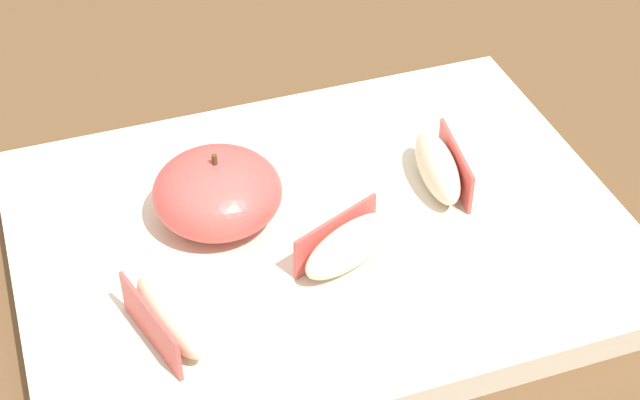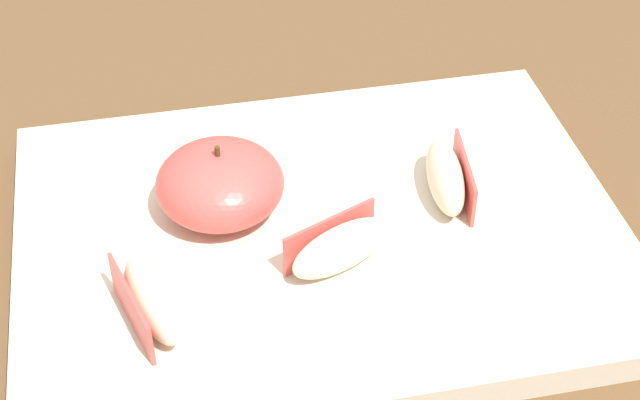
% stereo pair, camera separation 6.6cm
% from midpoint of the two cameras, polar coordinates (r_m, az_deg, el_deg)
% --- Properties ---
extents(dining_table, '(1.26, 0.95, 0.74)m').
position_cam_midpoint_polar(dining_table, '(0.74, -2.81, -9.05)').
color(dining_table, brown).
rests_on(dining_table, ground_plane).
extents(cutting_board, '(0.40, 0.30, 0.02)m').
position_cam_midpoint_polar(cutting_board, '(0.68, 2.78, -2.09)').
color(cutting_board, beige).
rests_on(cutting_board, dining_table).
extents(apple_half_skin_up, '(0.09, 0.09, 0.05)m').
position_cam_midpoint_polar(apple_half_skin_up, '(0.66, -2.93, 0.83)').
color(apple_half_skin_up, '#D14C47').
rests_on(apple_half_skin_up, cutting_board).
extents(apple_wedge_right, '(0.03, 0.08, 0.03)m').
position_cam_midpoint_polar(apple_wedge_right, '(0.69, 9.97, 1.18)').
color(apple_wedge_right, beige).
rests_on(apple_wedge_right, cutting_board).
extents(apple_wedge_front, '(0.08, 0.05, 0.03)m').
position_cam_midpoint_polar(apple_wedge_front, '(0.63, 4.16, -2.83)').
color(apple_wedge_front, beige).
rests_on(apple_wedge_front, cutting_board).
extents(apple_wedge_back, '(0.04, 0.08, 0.03)m').
position_cam_midpoint_polar(apple_wedge_back, '(0.60, -6.57, -5.89)').
color(apple_wedge_back, beige).
rests_on(apple_wedge_back, cutting_board).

